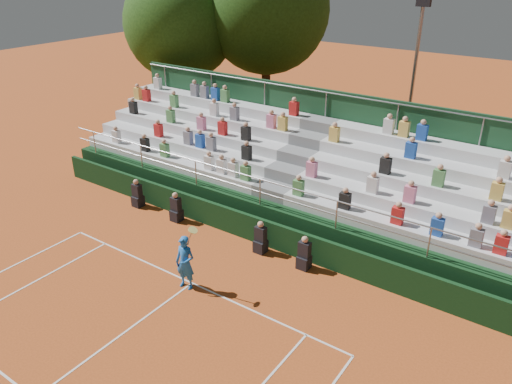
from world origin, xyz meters
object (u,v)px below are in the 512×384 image
Objects in this scene: floodlight_mast at (414,73)px; tree_east at (267,10)px; tree_west at (180,24)px; tennis_player at (185,263)px.

tree_east is at bearing 171.85° from floodlight_mast.
tree_west is at bearing -173.52° from floodlight_mast.
tree_west is (-10.90, 12.01, 4.94)m from tennis_player.
tree_west is 12.97m from floodlight_mast.
tree_east is (3.91, 2.73, 0.72)m from tree_west.
tree_east is at bearing 34.92° from tree_west.
tree_west is 0.89× the size of tree_east.
tree_east reaches higher than tennis_player.
tree_west reaches higher than floodlight_mast.
tree_east is (-6.99, 14.74, 5.66)m from tennis_player.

